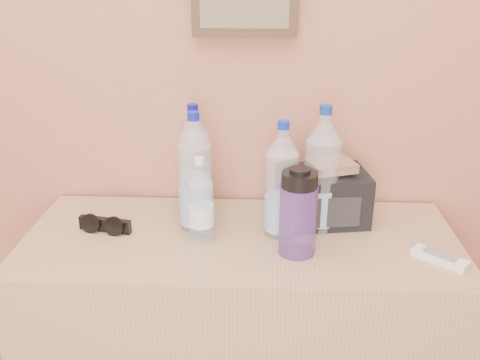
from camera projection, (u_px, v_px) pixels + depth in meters
The scene contains 11 objects.
dresser at pixel (240, 345), 1.65m from camera, with size 1.21×0.51×0.76m, color #9E7F4F.
pet_large_a at pixel (196, 178), 1.50m from camera, with size 0.09×0.09×0.34m.
pet_large_b at pixel (195, 166), 1.60m from camera, with size 0.09×0.09×0.34m.
pet_large_c at pixel (322, 175), 1.50m from camera, with size 0.10×0.10×0.36m.
pet_large_d at pixel (282, 186), 1.47m from camera, with size 0.09×0.09×0.33m.
pet_small at pixel (201, 204), 1.45m from camera, with size 0.07×0.07×0.24m.
nalgene_bottle at pixel (298, 212), 1.38m from camera, with size 0.10×0.10×0.24m.
sunglasses at pixel (105, 225), 1.53m from camera, with size 0.15×0.06×0.04m, color black, non-canonical shape.
ac_remote at pixel (440, 258), 1.38m from camera, with size 0.14×0.05×0.02m, color silver.
toiletry_bag at pixel (322, 193), 1.57m from camera, with size 0.25×0.18×0.17m, color black, non-canonical shape.
foil_packet at pixel (331, 165), 1.50m from camera, with size 0.12×0.10×0.03m, color white.
Camera 1 is at (0.20, 0.40, 1.48)m, focal length 40.00 mm.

